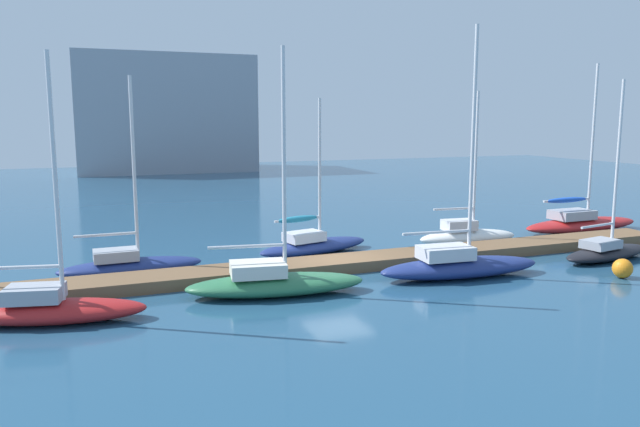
{
  "coord_description": "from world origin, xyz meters",
  "views": [
    {
      "loc": [
        -9.48,
        -22.11,
        6.06
      ],
      "look_at": [
        0.0,
        2.0,
        2.0
      ],
      "focal_mm": 34.15,
      "sensor_mm": 36.0,
      "label": 1
    }
  ],
  "objects_px": {
    "sailboat_4": "(313,243)",
    "sailboat_5": "(459,264)",
    "mooring_buoy_orange": "(623,268)",
    "harbor_building_distant": "(164,114)",
    "sailboat_1": "(52,307)",
    "sailboat_6": "(467,235)",
    "sailboat_8": "(580,222)",
    "sailboat_3": "(274,281)",
    "sailboat_7": "(607,250)",
    "sailboat_2": "(130,263)"
  },
  "relations": [
    {
      "from": "sailboat_4",
      "to": "sailboat_5",
      "type": "height_order",
      "value": "sailboat_5"
    },
    {
      "from": "mooring_buoy_orange",
      "to": "harbor_building_distant",
      "type": "height_order",
      "value": "harbor_building_distant"
    },
    {
      "from": "sailboat_1",
      "to": "mooring_buoy_orange",
      "type": "height_order",
      "value": "sailboat_1"
    },
    {
      "from": "sailboat_4",
      "to": "mooring_buoy_orange",
      "type": "height_order",
      "value": "sailboat_4"
    },
    {
      "from": "sailboat_6",
      "to": "sailboat_8",
      "type": "relative_size",
      "value": 0.82
    },
    {
      "from": "sailboat_3",
      "to": "sailboat_7",
      "type": "xyz_separation_m",
      "value": [
        15.0,
        -0.15,
        -0.07
      ]
    },
    {
      "from": "sailboat_6",
      "to": "harbor_building_distant",
      "type": "relative_size",
      "value": 0.38
    },
    {
      "from": "sailboat_2",
      "to": "sailboat_8",
      "type": "bearing_deg",
      "value": 0.45
    },
    {
      "from": "sailboat_5",
      "to": "sailboat_8",
      "type": "height_order",
      "value": "sailboat_5"
    },
    {
      "from": "sailboat_3",
      "to": "harbor_building_distant",
      "type": "relative_size",
      "value": 0.43
    },
    {
      "from": "sailboat_4",
      "to": "sailboat_8",
      "type": "relative_size",
      "value": 0.78
    },
    {
      "from": "harbor_building_distant",
      "to": "sailboat_7",
      "type": "bearing_deg",
      "value": -77.82
    },
    {
      "from": "sailboat_1",
      "to": "sailboat_4",
      "type": "height_order",
      "value": "sailboat_1"
    },
    {
      "from": "sailboat_3",
      "to": "mooring_buoy_orange",
      "type": "bearing_deg",
      "value": -2.88
    },
    {
      "from": "sailboat_1",
      "to": "sailboat_3",
      "type": "distance_m",
      "value": 7.04
    },
    {
      "from": "sailboat_3",
      "to": "sailboat_4",
      "type": "bearing_deg",
      "value": 66.33
    },
    {
      "from": "sailboat_8",
      "to": "mooring_buoy_orange",
      "type": "bearing_deg",
      "value": -126.94
    },
    {
      "from": "sailboat_7",
      "to": "sailboat_3",
      "type": "bearing_deg",
      "value": 169.11
    },
    {
      "from": "sailboat_7",
      "to": "sailboat_8",
      "type": "xyz_separation_m",
      "value": [
        3.92,
        5.51,
        0.1
      ]
    },
    {
      "from": "sailboat_2",
      "to": "sailboat_4",
      "type": "distance_m",
      "value": 8.06
    },
    {
      "from": "harbor_building_distant",
      "to": "sailboat_2",
      "type": "bearing_deg",
      "value": -98.94
    },
    {
      "from": "sailboat_6",
      "to": "sailboat_4",
      "type": "bearing_deg",
      "value": 178.04
    },
    {
      "from": "sailboat_7",
      "to": "sailboat_4",
      "type": "bearing_deg",
      "value": 143.03
    },
    {
      "from": "sailboat_2",
      "to": "sailboat_8",
      "type": "xyz_separation_m",
      "value": [
        23.37,
        0.66,
        0.08
      ]
    },
    {
      "from": "sailboat_5",
      "to": "sailboat_6",
      "type": "distance_m",
      "value": 6.25
    },
    {
      "from": "sailboat_7",
      "to": "harbor_building_distant",
      "type": "xyz_separation_m",
      "value": [
        -11.69,
        54.16,
        6.11
      ]
    },
    {
      "from": "sailboat_5",
      "to": "harbor_building_distant",
      "type": "bearing_deg",
      "value": 99.03
    },
    {
      "from": "sailboat_3",
      "to": "sailboat_5",
      "type": "bearing_deg",
      "value": 6.17
    },
    {
      "from": "sailboat_3",
      "to": "sailboat_6",
      "type": "height_order",
      "value": "sailboat_3"
    },
    {
      "from": "sailboat_2",
      "to": "sailboat_3",
      "type": "xyz_separation_m",
      "value": [
        4.45,
        -4.69,
        0.04
      ]
    },
    {
      "from": "sailboat_3",
      "to": "sailboat_8",
      "type": "bearing_deg",
      "value": 24.64
    },
    {
      "from": "sailboat_8",
      "to": "harbor_building_distant",
      "type": "xyz_separation_m",
      "value": [
        -15.61,
        48.66,
        6.0
      ]
    },
    {
      "from": "sailboat_2",
      "to": "harbor_building_distant",
      "type": "distance_m",
      "value": 50.29
    },
    {
      "from": "sailboat_3",
      "to": "sailboat_5",
      "type": "distance_m",
      "value": 7.32
    },
    {
      "from": "sailboat_2",
      "to": "sailboat_3",
      "type": "bearing_deg",
      "value": -47.68
    },
    {
      "from": "sailboat_2",
      "to": "sailboat_6",
      "type": "relative_size",
      "value": 1.05
    },
    {
      "from": "sailboat_1",
      "to": "harbor_building_distant",
      "type": "height_order",
      "value": "harbor_building_distant"
    },
    {
      "from": "sailboat_4",
      "to": "sailboat_8",
      "type": "height_order",
      "value": "sailboat_8"
    },
    {
      "from": "sailboat_2",
      "to": "mooring_buoy_orange",
      "type": "xyz_separation_m",
      "value": [
        17.55,
        -7.41,
        -0.08
      ]
    },
    {
      "from": "sailboat_5",
      "to": "sailboat_7",
      "type": "height_order",
      "value": "sailboat_5"
    },
    {
      "from": "sailboat_6",
      "to": "sailboat_7",
      "type": "relative_size",
      "value": 0.95
    },
    {
      "from": "harbor_building_distant",
      "to": "mooring_buoy_orange",
      "type": "bearing_deg",
      "value": -80.2
    },
    {
      "from": "sailboat_2",
      "to": "sailboat_6",
      "type": "height_order",
      "value": "sailboat_2"
    },
    {
      "from": "sailboat_3",
      "to": "sailboat_4",
      "type": "relative_size",
      "value": 1.21
    },
    {
      "from": "sailboat_1",
      "to": "sailboat_6",
      "type": "distance_m",
      "value": 18.84
    },
    {
      "from": "sailboat_1",
      "to": "sailboat_5",
      "type": "height_order",
      "value": "sailboat_5"
    },
    {
      "from": "sailboat_3",
      "to": "sailboat_7",
      "type": "relative_size",
      "value": 1.1
    },
    {
      "from": "sailboat_5",
      "to": "mooring_buoy_orange",
      "type": "bearing_deg",
      "value": -17.5
    },
    {
      "from": "sailboat_2",
      "to": "sailboat_8",
      "type": "height_order",
      "value": "sailboat_8"
    },
    {
      "from": "sailboat_5",
      "to": "sailboat_7",
      "type": "xyz_separation_m",
      "value": [
        7.69,
        0.19,
        -0.11
      ]
    }
  ]
}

